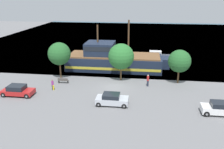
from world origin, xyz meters
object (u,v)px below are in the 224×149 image
bench_promenade_east (63,81)px  pirate_ship (113,60)px  parked_car_curb_front (18,90)px  pedestrian_walking_far (148,80)px  parked_car_curb_rear (223,109)px  parked_car_curb_mid (112,99)px  moored_boat_dockside (157,56)px  fire_hydrant (53,87)px  pedestrian_walking_near (53,85)px

bench_promenade_east → pirate_ship: bearing=52.7°
parked_car_curb_front → pedestrian_walking_far: size_ratio=2.35×
pirate_ship → pedestrian_walking_far: size_ratio=10.13×
parked_car_curb_rear → parked_car_curb_mid: bearing=175.9°
parked_car_curb_mid → pirate_ship: bearing=97.3°
moored_boat_dockside → parked_car_curb_rear: bearing=-74.7°
parked_car_curb_mid → fire_hydrant: (-8.92, 3.71, -0.29)m
bench_promenade_east → pedestrian_walking_far: pedestrian_walking_far is taller
pedestrian_walking_far → parked_car_curb_rear: bearing=-43.2°
moored_boat_dockside → parked_car_curb_mid: moored_boat_dockside is taller
parked_car_curb_rear → pedestrian_walking_far: 11.60m
parked_car_curb_front → pedestrian_walking_far: 18.27m
pirate_ship → bench_promenade_east: bearing=-127.3°
pirate_ship → pedestrian_walking_far: pirate_ship is taller
bench_promenade_east → parked_car_curb_front: bearing=-130.1°
fire_hydrant → pedestrian_walking_near: (-0.08, 0.03, 0.35)m
bench_promenade_east → parked_car_curb_mid: bearing=-38.0°
parked_car_curb_front → fire_hydrant: (4.03, 2.52, -0.30)m
parked_car_curb_rear → bench_promenade_east: bearing=160.6°
bench_promenade_east → pedestrian_walking_far: size_ratio=0.88×
fire_hydrant → bench_promenade_east: bearing=80.1°
fire_hydrant → pedestrian_walking_far: 13.70m
pedestrian_walking_near → parked_car_curb_rear: bearing=-12.1°
pedestrian_walking_near → pedestrian_walking_far: bearing=13.7°
parked_car_curb_front → fire_hydrant: size_ratio=5.48×
parked_car_curb_mid → pedestrian_walking_near: bearing=157.4°
moored_boat_dockside → parked_car_curb_front: bearing=-131.4°
parked_car_curb_mid → fire_hydrant: bearing=157.4°
pirate_ship → parked_car_curb_front: 17.74m
pirate_ship → fire_hydrant: (-6.98, -11.36, -1.32)m
pedestrian_walking_near → pedestrian_walking_far: pedestrian_walking_far is taller
moored_boat_dockside → pedestrian_walking_near: 24.57m
parked_car_curb_rear → pedestrian_walking_far: pedestrian_walking_far is taller
parked_car_curb_rear → pedestrian_walking_far: (-8.45, 7.94, 0.17)m
pirate_ship → pedestrian_walking_near: bearing=-122.0°
fire_hydrant → parked_car_curb_front: bearing=-147.9°
parked_car_curb_rear → pedestrian_walking_far: bearing=136.8°
moored_boat_dockside → pedestrian_walking_far: (-1.89, -15.98, 0.25)m
pirate_ship → parked_car_curb_rear: size_ratio=3.70×
pirate_ship → parked_car_curb_rear: bearing=-47.3°
pedestrian_walking_far → pedestrian_walking_near: bearing=-166.3°
bench_promenade_east → pedestrian_walking_far: bearing=2.0°
parked_car_curb_rear → fire_hydrant: parked_car_curb_rear is taller
pirate_ship → pedestrian_walking_near: (-7.06, -11.33, -0.96)m
parked_car_curb_mid → pedestrian_walking_far: bearing=58.0°
parked_car_curb_front → parked_car_curb_rear: (25.77, -2.11, 0.04)m
pirate_ship → pedestrian_walking_far: bearing=-51.9°
parked_car_curb_rear → fire_hydrant: 22.23m
parked_car_curb_front → parked_car_curb_rear: parked_car_curb_rear is taller
parked_car_curb_front → pedestrian_walking_far: (17.32, 5.82, 0.20)m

